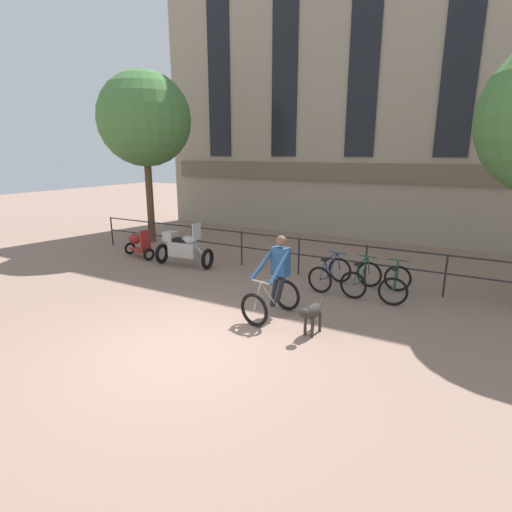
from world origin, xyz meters
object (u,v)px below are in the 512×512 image
parked_bicycle_near_lamp (330,274)px  parked_scooter (138,243)px  parked_motorcycle (183,248)px  parked_bicycle_mid_right (395,284)px  parked_bicycle_mid_left (361,278)px  dog (311,313)px  cyclist_with_bike (275,281)px

parked_bicycle_near_lamp → parked_scooter: 6.50m
parked_motorcycle → parked_bicycle_mid_right: 6.12m
parked_scooter → parked_bicycle_mid_right: bearing=-74.0°
parked_bicycle_mid_right → parked_scooter: parked_scooter is taller
parked_bicycle_mid_left → parked_scooter: (-7.30, -0.17, 0.10)m
parked_motorcycle → parked_bicycle_near_lamp: bearing=-92.1°
parked_bicycle_mid_right → parked_motorcycle: bearing=-2.3°
dog → parked_bicycle_mid_right: 2.97m
dog → parked_bicycle_near_lamp: parked_bicycle_near_lamp is taller
dog → parked_bicycle_mid_left: parked_bicycle_mid_left is taller
dog → parked_bicycle_mid_left: size_ratio=0.73×
parked_motorcycle → parked_bicycle_mid_left: (5.31, 0.28, -0.20)m
parked_motorcycle → parked_bicycle_near_lamp: (4.51, 0.28, -0.20)m
parked_bicycle_mid_right → parked_bicycle_near_lamp: bearing=-4.9°
cyclist_with_bike → parked_bicycle_mid_right: 3.08m
dog → parked_scooter: (-7.11, 2.64, 0.02)m
parked_motorcycle → parked_bicycle_near_lamp: 4.52m
parked_motorcycle → cyclist_with_bike: bearing=-122.0°
parked_bicycle_near_lamp → parked_bicycle_mid_right: bearing=-170.8°
parked_bicycle_mid_left → parked_bicycle_near_lamp: bearing=6.3°
cyclist_with_bike → parked_bicycle_mid_left: cyclist_with_bike is taller
parked_bicycle_mid_left → parked_motorcycle: bearing=9.4°
parked_motorcycle → parked_scooter: bearing=81.0°
parked_bicycle_near_lamp → parked_bicycle_mid_left: (0.80, -0.00, 0.00)m
parked_motorcycle → parked_bicycle_mid_left: size_ratio=1.53×
parked_bicycle_mid_right → parked_scooter: (-8.10, -0.17, 0.10)m
cyclist_with_bike → parked_scooter: size_ratio=1.27×
parked_motorcycle → parked_bicycle_mid_right: bearing=-93.0°
cyclist_with_bike → parked_motorcycle: (-4.11, 2.04, -0.20)m
parked_motorcycle → parked_scooter: parked_motorcycle is taller
dog → parked_bicycle_near_lamp: (-0.61, 2.80, -0.08)m
dog → parked_bicycle_mid_left: 2.81m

